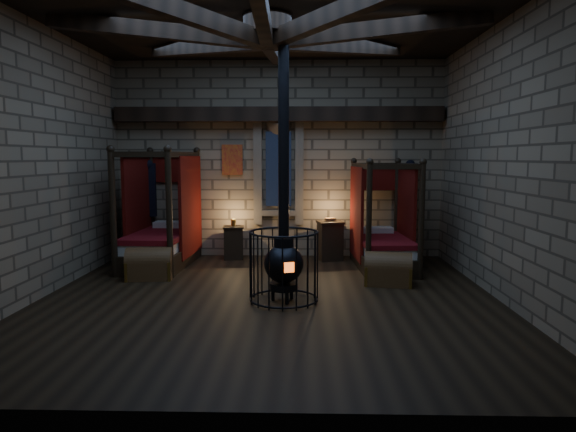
{
  "coord_description": "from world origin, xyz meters",
  "views": [
    {
      "loc": [
        0.5,
        -7.63,
        2.16
      ],
      "look_at": [
        0.28,
        0.6,
        1.21
      ],
      "focal_mm": 32.0,
      "sensor_mm": 36.0,
      "label": 1
    }
  ],
  "objects_px": {
    "bed_left": "(162,237)",
    "trunk_right": "(388,270)",
    "trunk_left": "(150,265)",
    "bed_right": "(383,242)",
    "stove": "(284,260)"
  },
  "relations": [
    {
      "from": "bed_left",
      "to": "trunk_right",
      "type": "xyz_separation_m",
      "value": [
        4.28,
        -1.53,
        -0.3
      ]
    },
    {
      "from": "trunk_left",
      "to": "trunk_right",
      "type": "bearing_deg",
      "value": -11.09
    },
    {
      "from": "bed_left",
      "to": "bed_right",
      "type": "height_order",
      "value": "bed_left"
    },
    {
      "from": "trunk_left",
      "to": "stove",
      "type": "bearing_deg",
      "value": -36.15
    },
    {
      "from": "trunk_right",
      "to": "bed_right",
      "type": "bearing_deg",
      "value": 94.58
    },
    {
      "from": "trunk_left",
      "to": "bed_right",
      "type": "bearing_deg",
      "value": 7.14
    },
    {
      "from": "trunk_right",
      "to": "stove",
      "type": "relative_size",
      "value": 0.21
    },
    {
      "from": "bed_right",
      "to": "stove",
      "type": "distance_m",
      "value": 3.06
    },
    {
      "from": "bed_left",
      "to": "trunk_right",
      "type": "bearing_deg",
      "value": -16.99
    },
    {
      "from": "trunk_right",
      "to": "stove",
      "type": "bearing_deg",
      "value": -139.23
    },
    {
      "from": "trunk_left",
      "to": "bed_left",
      "type": "bearing_deg",
      "value": 88.21
    },
    {
      "from": "bed_left",
      "to": "bed_right",
      "type": "distance_m",
      "value": 4.4
    },
    {
      "from": "trunk_right",
      "to": "stove",
      "type": "distance_m",
      "value": 2.07
    },
    {
      "from": "bed_left",
      "to": "trunk_left",
      "type": "height_order",
      "value": "bed_left"
    },
    {
      "from": "bed_right",
      "to": "trunk_left",
      "type": "height_order",
      "value": "bed_right"
    }
  ]
}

